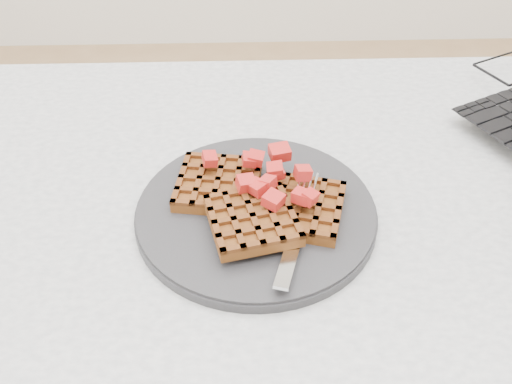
% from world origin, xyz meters
% --- Properties ---
extents(table, '(1.20, 0.80, 0.75)m').
position_xyz_m(table, '(0.00, 0.00, 0.64)').
color(table, silver).
rests_on(table, ground).
extents(plate, '(0.29, 0.29, 0.02)m').
position_xyz_m(plate, '(-0.13, 0.01, 0.76)').
color(plate, '#252528').
rests_on(plate, table).
extents(waffles, '(0.21, 0.19, 0.03)m').
position_xyz_m(waffles, '(-0.13, 0.00, 0.78)').
color(waffles, brown).
rests_on(waffles, plate).
extents(strawberry_pile, '(0.15, 0.15, 0.02)m').
position_xyz_m(strawberry_pile, '(-0.13, 0.01, 0.80)').
color(strawberry_pile, '#9E0C0C').
rests_on(strawberry_pile, waffles).
extents(fork, '(0.07, 0.18, 0.02)m').
position_xyz_m(fork, '(-0.09, -0.03, 0.77)').
color(fork, silver).
rests_on(fork, plate).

